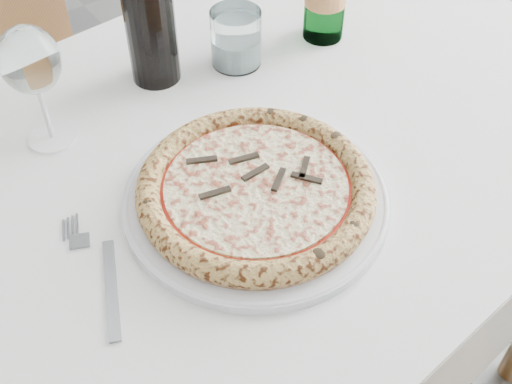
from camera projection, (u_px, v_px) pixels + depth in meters
dining_table at (217, 207)px, 0.94m from camera, size 1.41×0.92×0.76m
chair_far at (4, 63)px, 1.41m from camera, size 0.42×0.42×0.93m
plate at (256, 198)px, 0.81m from camera, size 0.34×0.34×0.02m
pizza at (256, 189)px, 0.80m from camera, size 0.30×0.30×0.03m
fork at (101, 273)px, 0.74m from camera, size 0.07×0.20×0.00m
wine_glass at (30, 63)px, 0.81m from camera, size 0.08×0.08×0.18m
tumbler at (236, 41)px, 1.00m from camera, size 0.08×0.08×0.09m
wine_bottle at (147, 1)px, 0.91m from camera, size 0.07×0.07×0.31m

